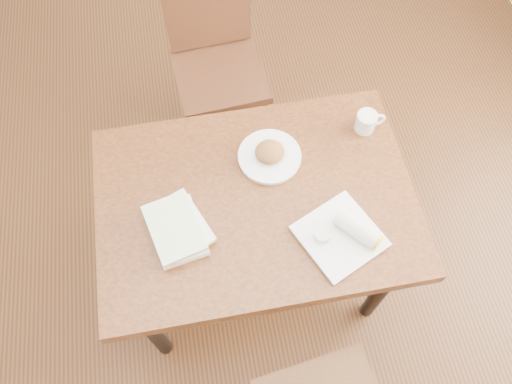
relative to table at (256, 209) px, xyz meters
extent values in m
cube|color=#472814|center=(0.00, 0.00, -0.67)|extent=(4.00, 5.00, 0.01)
cube|color=brown|center=(0.00, 0.00, 0.06)|extent=(1.15, 0.80, 0.06)
cylinder|color=black|center=(-0.47, -0.30, -0.32)|extent=(0.06, 0.06, 0.69)
cylinder|color=black|center=(0.47, -0.30, -0.32)|extent=(0.06, 0.06, 0.69)
cylinder|color=black|center=(-0.47, 0.30, -0.32)|extent=(0.06, 0.06, 0.69)
cylinder|color=black|center=(0.47, 0.30, -0.32)|extent=(0.06, 0.06, 0.69)
cylinder|color=#4F3016|center=(0.27, -0.55, -0.44)|extent=(0.04, 0.04, 0.45)
cylinder|color=#462314|center=(0.14, 1.02, -0.44)|extent=(0.04, 0.04, 0.45)
cylinder|color=#462314|center=(-0.22, 0.99, -0.44)|extent=(0.04, 0.04, 0.45)
cylinder|color=#462314|center=(0.17, 0.66, -0.44)|extent=(0.04, 0.04, 0.45)
cylinder|color=#462314|center=(-0.19, 0.63, -0.44)|extent=(0.04, 0.04, 0.45)
cube|color=#462314|center=(-0.03, 0.83, -0.19)|extent=(0.45, 0.45, 0.04)
cube|color=#462314|center=(-0.04, 1.02, 0.07)|extent=(0.40, 0.07, 0.45)
cylinder|color=white|center=(0.08, 0.16, 0.09)|extent=(0.23, 0.23, 0.01)
cylinder|color=white|center=(0.08, 0.16, 0.11)|extent=(0.24, 0.24, 0.01)
ellipsoid|color=#B27538|center=(0.08, 0.16, 0.13)|extent=(0.13, 0.12, 0.06)
cylinder|color=white|center=(0.47, 0.23, 0.13)|extent=(0.08, 0.08, 0.08)
torus|color=white|center=(0.51, 0.23, 0.13)|extent=(0.06, 0.01, 0.06)
cylinder|color=tan|center=(0.47, 0.23, 0.16)|extent=(0.07, 0.07, 0.01)
cylinder|color=#F2E5CC|center=(0.47, 0.23, 0.17)|extent=(0.05, 0.05, 0.00)
cube|color=white|center=(0.25, -0.20, 0.09)|extent=(0.33, 0.33, 0.01)
cube|color=white|center=(0.25, -0.20, 0.10)|extent=(0.33, 0.33, 0.01)
cylinder|color=white|center=(0.31, -0.20, 0.14)|extent=(0.15, 0.16, 0.06)
cylinder|color=yellow|center=(0.36, -0.26, 0.14)|extent=(0.06, 0.05, 0.06)
cylinder|color=silver|center=(0.19, -0.20, 0.12)|extent=(0.05, 0.05, 0.03)
cylinder|color=red|center=(0.19, -0.20, 0.13)|extent=(0.05, 0.05, 0.01)
cube|color=white|center=(-0.29, -0.08, 0.10)|extent=(0.20, 0.26, 0.03)
cube|color=silver|center=(-0.28, -0.07, 0.12)|extent=(0.23, 0.27, 0.02)
cube|color=#AED890|center=(-0.30, -0.09, 0.14)|extent=(0.21, 0.26, 0.02)
camera|label=1|loc=(-0.15, -0.80, 1.68)|focal=35.00mm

